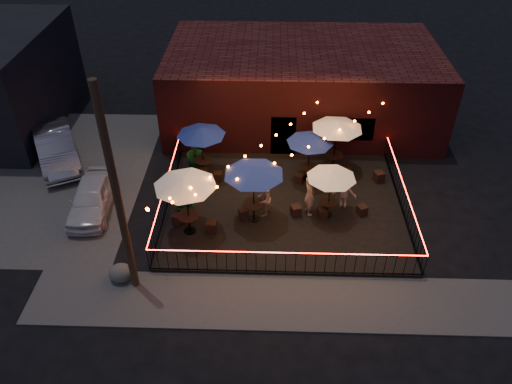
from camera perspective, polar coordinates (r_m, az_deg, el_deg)
ground at (r=20.09m, az=3.25°, el=-5.37°), size 110.00×110.00×0.00m
patio at (r=21.56m, az=3.18°, el=-1.61°), size 10.00×8.00×0.15m
sidewalk at (r=17.83m, az=3.41°, el=-12.42°), size 18.00×2.50×0.05m
parking_lot at (r=25.79m, az=-24.62°, el=1.74°), size 11.00×12.00×0.02m
brick_building at (r=27.39m, az=5.23°, el=12.14°), size 14.00×8.00×4.00m
utility_pole at (r=16.20m, az=-15.55°, el=-0.65°), size 0.26×0.26×8.00m
fence_front at (r=18.20m, az=3.42°, el=-8.11°), size 10.00×0.04×1.04m
fence_left at (r=21.62m, az=-10.13°, el=-0.12°), size 0.04×8.00×1.04m
fence_right at (r=21.93m, az=16.40°, el=-0.60°), size 0.04×8.00×1.04m
festoon_lights at (r=19.85m, az=0.51°, el=3.38°), size 10.02×8.72×1.32m
cafe_table_0 at (r=18.82m, az=-8.12°, el=1.11°), size 2.61×2.61×2.68m
cafe_table_1 at (r=22.29m, az=-6.30°, el=6.82°), size 2.66×2.66×2.42m
cafe_table_2 at (r=19.25m, az=-0.26°, el=2.39°), size 3.13×3.13×2.66m
cafe_table_3 at (r=21.97m, az=6.20°, el=5.95°), size 2.43×2.43×2.29m
cafe_table_4 at (r=19.96m, az=8.63°, el=1.92°), size 2.56×2.56×2.22m
cafe_table_5 at (r=22.70m, az=9.28°, el=7.53°), size 2.97×2.97×2.57m
bistro_chair_0 at (r=20.64m, az=-8.91°, el=-3.07°), size 0.49×0.49×0.45m
bistro_chair_1 at (r=20.10m, az=-5.09°, el=-3.96°), size 0.41×0.41×0.48m
bistro_chair_2 at (r=23.13m, az=-6.04°, el=2.17°), size 0.44×0.44×0.41m
bistro_chair_3 at (r=22.82m, az=-4.36°, el=1.76°), size 0.38×0.38×0.43m
bistro_chair_4 at (r=20.68m, az=-1.43°, el=-2.48°), size 0.46×0.46×0.44m
bistro_chair_5 at (r=20.87m, az=4.58°, el=-2.13°), size 0.49×0.49×0.46m
bistro_chair_6 at (r=23.20m, az=1.16°, el=2.52°), size 0.43×0.43×0.41m
bistro_chair_7 at (r=22.75m, az=4.94°, el=1.57°), size 0.44×0.44×0.41m
bistro_chair_8 at (r=20.86m, az=7.61°, el=-2.45°), size 0.44×0.44×0.44m
bistro_chair_9 at (r=21.31m, az=12.02°, el=-2.05°), size 0.48×0.48×0.43m
bistro_chair_10 at (r=23.39m, az=10.29°, el=2.19°), size 0.40×0.40×0.42m
bistro_chair_11 at (r=23.39m, az=13.85°, el=1.72°), size 0.52×0.52×0.48m
patron_a at (r=20.60m, az=6.14°, el=-0.38°), size 0.62×0.78×1.85m
patron_b at (r=20.49m, az=0.88°, el=-0.81°), size 0.83×0.94×1.60m
patron_c at (r=21.25m, az=10.11°, el=0.05°), size 1.13×0.83×1.57m
potted_shrub_a at (r=20.76m, az=-8.02°, el=-1.04°), size 1.32×1.17×1.39m
potted_shrub_b at (r=21.52m, az=-9.09°, el=0.18°), size 0.84×0.76×1.24m
potted_shrub_c at (r=23.71m, az=-7.00°, el=4.67°), size 0.95×0.95×1.52m
cooler at (r=21.05m, az=-8.39°, el=-1.30°), size 0.75×0.61×0.88m
boulder at (r=18.91m, az=-15.18°, el=-8.92°), size 1.05×0.95×0.70m
car_white at (r=22.15m, az=-18.27°, el=-0.59°), size 1.81×3.99×1.33m
car_silver at (r=25.84m, az=-21.88°, el=4.73°), size 3.70×5.08×1.60m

